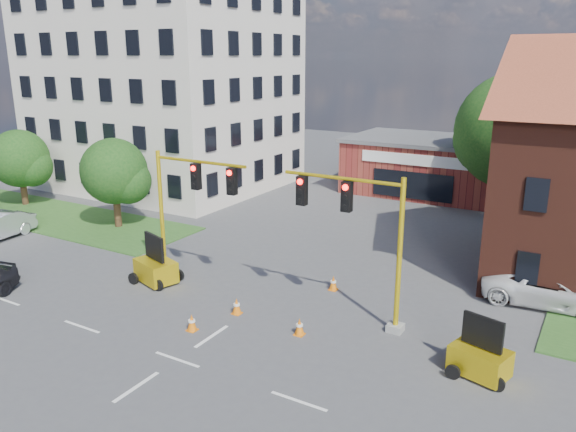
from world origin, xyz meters
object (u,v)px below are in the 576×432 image
Objects in this scene: signal_mast_west at (187,202)px; trailer_west at (156,268)px; pickup_white at (549,288)px; signal_mast_east at (360,230)px; trailer_east at (480,358)px.

trailer_west is at bearing -141.12° from signal_mast_west.
pickup_white is at bearing 40.38° from trailer_west.
signal_mast_east reaches higher than trailer_east.
signal_mast_west is at bearing 180.00° from signal_mast_east.
signal_mast_east is 9.26m from pickup_white.
signal_mast_west and signal_mast_east have the same top height.
signal_mast_west is 2.96× the size of trailer_east.
signal_mast_west is 1.12× the size of pickup_white.
signal_mast_west is 8.71m from signal_mast_east.
trailer_west is at bearing -174.15° from signal_mast_east.
signal_mast_west reaches higher than pickup_white.
pickup_white is (1.34, 7.38, 0.12)m from trailer_east.
trailer_east is (15.17, -0.59, -0.06)m from trailer_west.
trailer_east is at bearing -6.60° from signal_mast_west.
trailer_west is (-1.27, -1.02, -3.20)m from signal_mast_west.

